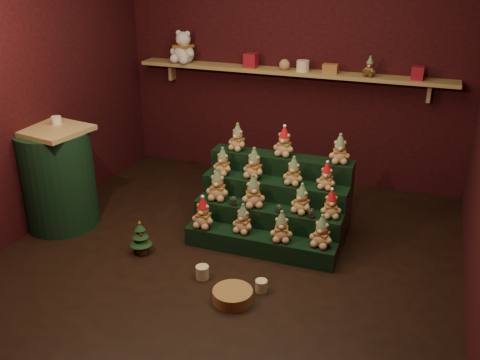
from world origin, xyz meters
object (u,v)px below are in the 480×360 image
at_px(mug_right, 261,286).
at_px(mini_christmas_tree, 141,237).
at_px(side_table, 58,177).
at_px(riser_tier_front, 260,244).
at_px(white_bear, 183,43).
at_px(brown_bear, 370,67).
at_px(snow_globe_a, 234,201).
at_px(snow_globe_c, 312,213).
at_px(mug_left, 202,272).
at_px(snow_globe_b, 279,208).
at_px(wicker_basket, 233,296).

bearing_deg(mug_right, mini_christmas_tree, 171.00).
bearing_deg(mini_christmas_tree, side_table, 167.17).
bearing_deg(riser_tier_front, white_bear, 131.69).
bearing_deg(mini_christmas_tree, brown_bear, 51.68).
relative_size(snow_globe_a, side_table, 0.09).
bearing_deg(snow_globe_c, snow_globe_a, 180.00).
distance_m(mug_left, mug_right, 0.53).
bearing_deg(snow_globe_b, mug_left, -122.60).
distance_m(snow_globe_c, mini_christmas_tree, 1.55).
xyz_separation_m(snow_globe_b, brown_bear, (0.50, 1.55, 1.02)).
bearing_deg(wicker_basket, riser_tier_front, 92.24).
bearing_deg(mug_right, brown_bear, 79.25).
bearing_deg(wicker_basket, mug_left, 148.86).
relative_size(mug_right, wicker_basket, 0.31).
bearing_deg(mug_left, riser_tier_front, 59.48).
bearing_deg(white_bear, snow_globe_c, -26.04).
bearing_deg(wicker_basket, brown_bear, 76.36).
bearing_deg(wicker_basket, mug_right, 50.47).
relative_size(mug_right, brown_bear, 0.48).
bearing_deg(side_table, brown_bear, 44.53).
distance_m(snow_globe_c, white_bear, 2.75).
bearing_deg(brown_bear, mini_christmas_tree, -121.55).
bearing_deg(mug_right, side_table, 169.23).
distance_m(snow_globe_c, side_table, 2.49).
distance_m(snow_globe_b, white_bear, 2.55).
distance_m(riser_tier_front, side_table, 2.09).
relative_size(snow_globe_b, brown_bear, 0.40).
height_order(side_table, brown_bear, brown_bear).
bearing_deg(snow_globe_c, side_table, -173.23).
relative_size(riser_tier_front, side_table, 1.37).
height_order(snow_globe_b, side_table, side_table).
bearing_deg(snow_globe_b, mug_right, -84.45).
xyz_separation_m(side_table, white_bear, (0.52, 1.85, 1.05)).
height_order(snow_globe_b, wicker_basket, snow_globe_b).
height_order(snow_globe_a, white_bear, white_bear).
distance_m(mini_christmas_tree, white_bear, 2.56).
xyz_separation_m(side_table, mini_christmas_tree, (1.03, -0.23, -0.34)).
bearing_deg(snow_globe_c, brown_bear, 82.50).
bearing_deg(mug_right, white_bear, 127.20).
xyz_separation_m(snow_globe_b, side_table, (-2.18, -0.29, 0.10)).
bearing_deg(white_bear, snow_globe_a, -39.54).
bearing_deg(white_bear, brown_bear, 12.46).
bearing_deg(riser_tier_front, mug_left, -120.52).
xyz_separation_m(wicker_basket, white_bear, (-1.56, 2.48, 1.50)).
relative_size(snow_globe_c, white_bear, 0.20).
relative_size(snow_globe_a, wicker_basket, 0.29).
relative_size(riser_tier_front, mug_left, 12.54).
bearing_deg(brown_bear, white_bear, -173.23).
bearing_deg(mug_left, snow_globe_b, 57.40).
bearing_deg(side_table, snow_globe_a, 19.53).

